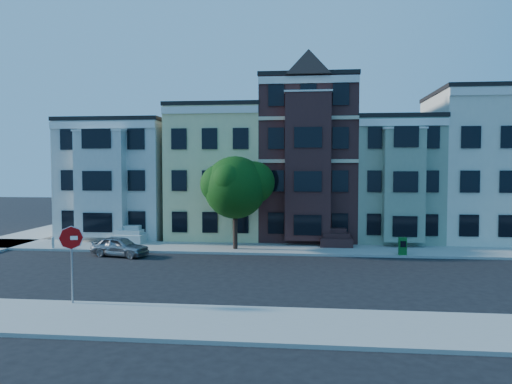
# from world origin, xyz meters

# --- Properties ---
(ground) EXTENTS (120.00, 120.00, 0.00)m
(ground) POSITION_xyz_m (0.00, 0.00, 0.00)
(ground) COLOR black
(far_sidewalk) EXTENTS (60.00, 4.00, 0.15)m
(far_sidewalk) POSITION_xyz_m (0.00, 8.00, 0.07)
(far_sidewalk) COLOR #9E9B93
(far_sidewalk) RESTS_ON ground
(near_sidewalk) EXTENTS (60.00, 4.00, 0.15)m
(near_sidewalk) POSITION_xyz_m (0.00, -8.00, 0.07)
(near_sidewalk) COLOR #9E9B93
(near_sidewalk) RESTS_ON ground
(house_white) EXTENTS (8.00, 9.00, 9.00)m
(house_white) POSITION_xyz_m (-15.00, 14.50, 4.50)
(house_white) COLOR silver
(house_white) RESTS_ON ground
(house_yellow) EXTENTS (7.00, 9.00, 10.00)m
(house_yellow) POSITION_xyz_m (-7.00, 14.50, 5.00)
(house_yellow) COLOR #F1DD97
(house_yellow) RESTS_ON ground
(house_brown) EXTENTS (7.00, 9.00, 12.00)m
(house_brown) POSITION_xyz_m (0.00, 14.50, 6.00)
(house_brown) COLOR #3B1A1B
(house_brown) RESTS_ON ground
(house_green) EXTENTS (6.00, 9.00, 9.00)m
(house_green) POSITION_xyz_m (6.50, 14.50, 4.50)
(house_green) COLOR gray
(house_green) RESTS_ON ground
(house_cream) EXTENTS (8.00, 9.00, 11.00)m
(house_cream) POSITION_xyz_m (13.50, 14.50, 5.50)
(house_cream) COLOR silver
(house_cream) RESTS_ON ground
(street_tree) EXTENTS (8.28, 8.28, 7.61)m
(street_tree) POSITION_xyz_m (-4.78, 7.41, 3.95)
(street_tree) COLOR #164B11
(street_tree) RESTS_ON far_sidewalk
(parked_car) EXTENTS (3.92, 2.28, 1.25)m
(parked_car) POSITION_xyz_m (-11.66, 4.65, 0.63)
(parked_car) COLOR gray
(parked_car) RESTS_ON ground
(newspaper_box) EXTENTS (0.50, 0.45, 1.07)m
(newspaper_box) POSITION_xyz_m (5.89, 6.33, 0.68)
(newspaper_box) COLOR #0D6021
(newspaper_box) RESTS_ON far_sidewalk
(fire_hydrant) EXTENTS (0.25, 0.25, 0.61)m
(fire_hydrant) POSITION_xyz_m (-16.98, 6.30, 0.46)
(fire_hydrant) COLOR beige
(fire_hydrant) RESTS_ON far_sidewalk
(stop_sign) EXTENTS (0.97, 0.24, 3.51)m
(stop_sign) POSITION_xyz_m (-9.33, -6.30, 1.91)
(stop_sign) COLOR #AD0607
(stop_sign) RESTS_ON near_sidewalk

